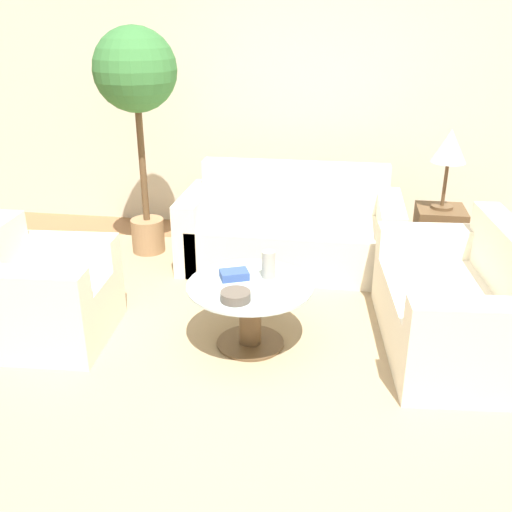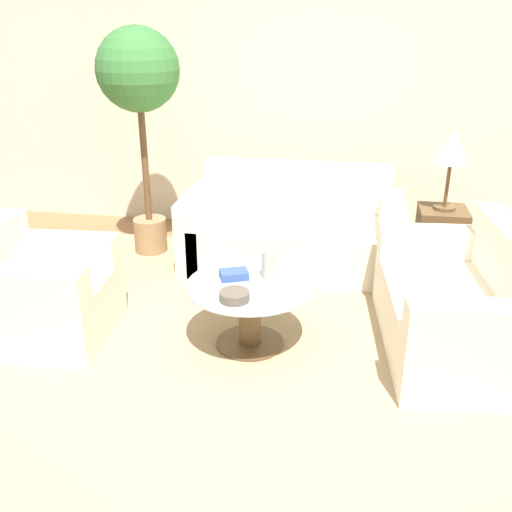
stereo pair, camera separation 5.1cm
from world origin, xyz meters
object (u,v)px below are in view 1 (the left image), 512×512
(potted_plant, at_px, (136,85))
(book_stack, at_px, (234,275))
(coffee_table, at_px, (250,306))
(armchair, at_px, (40,299))
(bowl, at_px, (236,296))
(sofa_main, at_px, (291,233))
(loveseat, at_px, (462,309))
(table_lamp, at_px, (450,149))
(vase, at_px, (268,264))

(potted_plant, distance_m, book_stack, 2.08)
(coffee_table, bearing_deg, armchair, -175.33)
(potted_plant, xyz_separation_m, bowl, (1.17, -1.73, -1.04))
(coffee_table, relative_size, bowl, 4.44)
(sofa_main, bearing_deg, loveseat, -44.87)
(potted_plant, relative_size, book_stack, 9.19)
(potted_plant, xyz_separation_m, book_stack, (1.11, -1.42, -1.05))
(table_lamp, bearing_deg, armchair, -151.44)
(table_lamp, bearing_deg, loveseat, -90.09)
(vase, xyz_separation_m, book_stack, (-0.22, -0.06, -0.06))
(book_stack, bearing_deg, table_lamp, 19.22)
(bowl, bearing_deg, coffee_table, 78.28)
(coffee_table, bearing_deg, sofa_main, 84.90)
(table_lamp, xyz_separation_m, vase, (-1.29, -1.30, -0.54))
(sofa_main, distance_m, bowl, 1.71)
(coffee_table, height_order, potted_plant, potted_plant)
(potted_plant, xyz_separation_m, vase, (1.33, -1.37, -0.98))
(loveseat, height_order, table_lamp, table_lamp)
(potted_plant, bearing_deg, book_stack, -52.17)
(loveseat, relative_size, book_stack, 6.75)
(armchair, bearing_deg, bowl, -99.00)
(armchair, bearing_deg, vase, -84.90)
(armchair, relative_size, potted_plant, 0.43)
(table_lamp, distance_m, book_stack, 2.11)
(sofa_main, relative_size, coffee_table, 2.26)
(sofa_main, bearing_deg, coffee_table, -95.10)
(bowl, bearing_deg, book_stack, 102.27)
(vase, relative_size, bowl, 0.99)
(coffee_table, relative_size, book_stack, 3.82)
(potted_plant, distance_m, vase, 2.14)
(sofa_main, distance_m, table_lamp, 1.50)
(loveseat, bearing_deg, sofa_main, -140.01)
(vase, bearing_deg, loveseat, 3.03)
(sofa_main, distance_m, loveseat, 1.78)
(table_lamp, height_order, bowl, table_lamp)
(loveseat, relative_size, potted_plant, 0.73)
(sofa_main, relative_size, loveseat, 1.28)
(coffee_table, relative_size, vase, 4.50)
(coffee_table, bearing_deg, potted_plant, 129.36)
(loveseat, height_order, potted_plant, potted_plant)
(bowl, bearing_deg, potted_plant, 124.07)
(armchair, bearing_deg, coffee_table, -89.14)
(armchair, bearing_deg, table_lamp, -65.24)
(loveseat, height_order, book_stack, loveseat)
(loveseat, bearing_deg, table_lamp, 174.77)
(loveseat, distance_m, coffee_table, 1.40)
(table_lamp, xyz_separation_m, book_stack, (-1.51, -1.35, -0.60))
(armchair, height_order, vase, armchair)
(vase, bearing_deg, table_lamp, 45.22)
(coffee_table, distance_m, potted_plant, 2.29)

